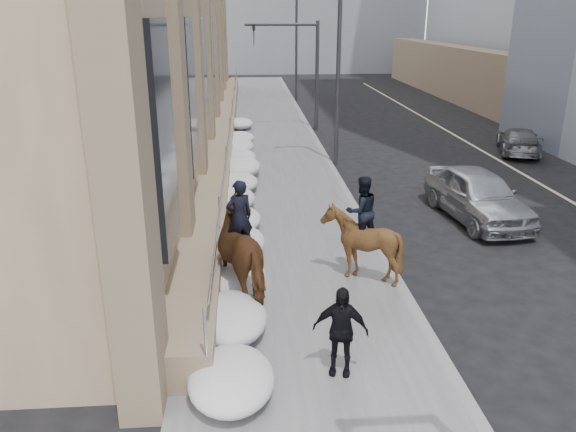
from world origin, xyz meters
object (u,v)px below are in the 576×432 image
Objects in this scene: pedestrian at (340,331)px; car_grey at (519,141)px; mounted_horse_left at (248,251)px; mounted_horse_right at (361,238)px; car_silver at (478,195)px.

pedestrian is 20.42m from car_grey.
mounted_horse_left is 2.88m from mounted_horse_right.
car_silver is (7.41, 5.09, -0.45)m from mounted_horse_left.
mounted_horse_left is 0.59× the size of car_silver.
car_grey is at bearing -156.08° from mounted_horse_left.
pedestrian is at bearing 74.99° from car_grey.
car_grey is at bearing 51.97° from car_silver.
pedestrian reaches higher than car_grey.
car_silver is at bearing 76.57° from car_grey.
mounted_horse_right reaches higher than pedestrian.
mounted_horse_left is 19.08m from car_grey.
car_silver is 1.15× the size of car_grey.
mounted_horse_left reaches higher than car_grey.
car_grey is (11.41, 16.93, -0.36)m from pedestrian.
mounted_horse_left reaches higher than mounted_horse_right.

